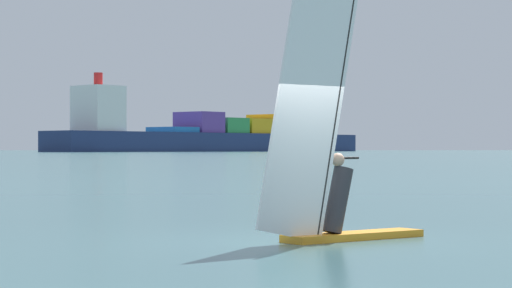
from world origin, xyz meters
name	(u,v)px	position (x,y,z in m)	size (l,w,h in m)	color
ground_plane	(311,242)	(0.00, 0.00, 0.00)	(4000.00, 4000.00, 0.00)	#386066
windsurfer	(330,167)	(0.33, 0.10, 1.20)	(3.09, 1.86, 4.53)	orange
cargo_ship	(219,134)	(62.53, 523.69, 8.80)	(174.09, 150.56, 35.99)	navy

